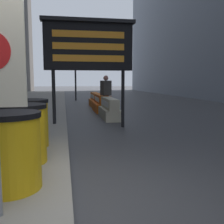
% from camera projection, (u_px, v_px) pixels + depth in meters
% --- Properties ---
extents(ground_plane, '(120.00, 120.00, 0.00)m').
position_uv_depth(ground_plane, '(72.00, 209.00, 2.93)').
color(ground_plane, '#3F3F42').
extents(barrel_drum_foreground, '(0.77, 0.77, 0.90)m').
position_uv_depth(barrel_drum_foreground, '(8.00, 151.00, 3.03)').
color(barrel_drum_foreground, yellow).
rests_on(barrel_drum_foreground, sidewalk_left).
extents(barrel_drum_middle, '(0.77, 0.77, 0.90)m').
position_uv_depth(barrel_drum_middle, '(22.00, 133.00, 4.01)').
color(barrel_drum_middle, yellow).
rests_on(barrel_drum_middle, sidewalk_left).
extents(barrel_drum_back, '(0.77, 0.77, 0.90)m').
position_uv_depth(barrel_drum_back, '(28.00, 123.00, 4.98)').
color(barrel_drum_back, yellow).
rests_on(barrel_drum_back, sidewalk_left).
extents(message_board, '(2.69, 0.36, 3.17)m').
position_uv_depth(message_board, '(89.00, 46.00, 7.58)').
color(message_board, black).
rests_on(message_board, ground_plane).
extents(jersey_barrier_cream, '(0.59, 2.00, 0.77)m').
position_uv_depth(jersey_barrier_cream, '(110.00, 110.00, 9.83)').
color(jersey_barrier_cream, beige).
rests_on(jersey_barrier_cream, ground_plane).
extents(jersey_barrier_orange_far, '(0.65, 1.78, 0.77)m').
position_uv_depth(jersey_barrier_orange_far, '(101.00, 104.00, 11.98)').
color(jersey_barrier_orange_far, orange).
rests_on(jersey_barrier_orange_far, ground_plane).
extents(jersey_barrier_orange_near, '(0.54, 2.04, 0.76)m').
position_uv_depth(jersey_barrier_orange_near, '(95.00, 101.00, 14.24)').
color(jersey_barrier_orange_near, orange).
rests_on(jersey_barrier_orange_near, ground_plane).
extents(traffic_cone_near, '(0.36, 0.36, 0.65)m').
position_uv_depth(traffic_cone_near, '(111.00, 101.00, 13.91)').
color(traffic_cone_near, black).
rests_on(traffic_cone_near, ground_plane).
extents(traffic_light_near_curb, '(0.28, 0.44, 4.47)m').
position_uv_depth(traffic_light_near_curb, '(75.00, 54.00, 18.20)').
color(traffic_light_near_curb, '#2D2D30').
rests_on(traffic_light_near_curb, ground_plane).
extents(pedestrian_worker, '(0.50, 0.44, 1.63)m').
position_uv_depth(pedestrian_worker, '(106.00, 91.00, 11.25)').
color(pedestrian_worker, '#23283D').
rests_on(pedestrian_worker, ground_plane).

